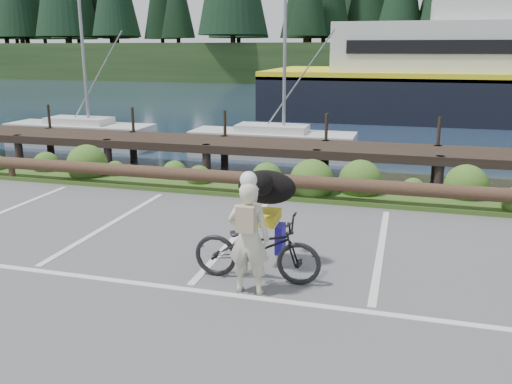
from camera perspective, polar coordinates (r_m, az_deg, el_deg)
ground at (r=8.28m, az=-6.26°, el=-9.05°), size 72.00×72.00×0.00m
harbor_backdrop at (r=85.62m, az=14.24°, el=12.26°), size 170.00×160.00×30.00m
vegetation_strip at (r=13.06m, az=2.34°, el=0.28°), size 34.00×1.60×0.10m
log_rail at (r=12.42m, az=1.59°, el=-0.74°), size 32.00×0.30×0.60m
bicycle at (r=8.01m, az=0.08°, el=-5.89°), size 1.93×0.71×1.01m
cyclist at (r=7.50m, az=-0.77°, el=-4.88°), size 0.60×0.40×1.62m
dog at (r=8.35m, az=1.13°, el=0.52°), size 0.47×0.93×0.53m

